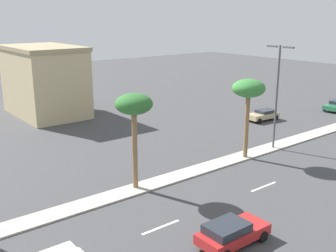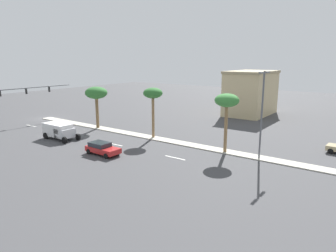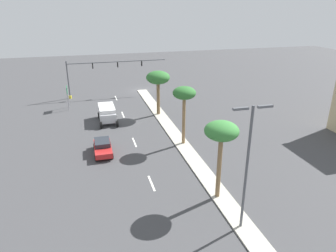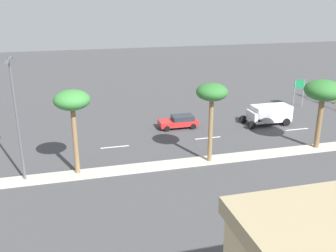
{
  "view_description": "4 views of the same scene",
  "coord_description": "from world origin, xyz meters",
  "px_view_note": "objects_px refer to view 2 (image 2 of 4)",
  "views": [
    {
      "loc": [
        23.19,
        10.53,
        12.51
      ],
      "look_at": [
        -1.24,
        29.79,
        3.95
      ],
      "focal_mm": 43.32,
      "sensor_mm": 36.0,
      "label": 1
    },
    {
      "loc": [
        33.57,
        52.91,
        11.17
      ],
      "look_at": [
        0.63,
        29.12,
        2.3
      ],
      "focal_mm": 33.18,
      "sensor_mm": 36.0,
      "label": 2
    },
    {
      "loc": [
        10.78,
        58.86,
        16.13
      ],
      "look_at": [
        2.68,
        29.37,
        3.98
      ],
      "focal_mm": 33.27,
      "sensor_mm": 36.0,
      "label": 3
    },
    {
      "loc": [
        -29.42,
        37.5,
        14.09
      ],
      "look_at": [
        3.14,
        28.86,
        2.55
      ],
      "focal_mm": 40.57,
      "sensor_mm": 36.0,
      "label": 4
    }
  ],
  "objects_px": {
    "palm_tree_rear": "(227,102)",
    "commercial_building": "(251,93)",
    "street_lamp_front": "(262,108)",
    "sedan_red_front": "(102,148)",
    "box_truck": "(60,131)",
    "traffic_signal_gantry": "(4,101)",
    "palm_tree_mid": "(96,94)",
    "palm_tree_right": "(153,95)"
  },
  "relations": [
    {
      "from": "palm_tree_rear",
      "to": "commercial_building",
      "type": "bearing_deg",
      "value": -164.56
    },
    {
      "from": "street_lamp_front",
      "to": "commercial_building",
      "type": "bearing_deg",
      "value": -156.65
    },
    {
      "from": "sedan_red_front",
      "to": "box_truck",
      "type": "height_order",
      "value": "box_truck"
    },
    {
      "from": "traffic_signal_gantry",
      "to": "palm_tree_mid",
      "type": "height_order",
      "value": "palm_tree_mid"
    },
    {
      "from": "palm_tree_mid",
      "to": "palm_tree_rear",
      "type": "bearing_deg",
      "value": 89.57
    },
    {
      "from": "sedan_red_front",
      "to": "street_lamp_front",
      "type": "bearing_deg",
      "value": 120.47
    },
    {
      "from": "palm_tree_rear",
      "to": "street_lamp_front",
      "type": "xyz_separation_m",
      "value": [
        -0.12,
        4.18,
        -0.35
      ]
    },
    {
      "from": "palm_tree_right",
      "to": "palm_tree_rear",
      "type": "xyz_separation_m",
      "value": [
        0.56,
        11.5,
        -0.02
      ]
    },
    {
      "from": "commercial_building",
      "to": "box_truck",
      "type": "relative_size",
      "value": 2.21
    },
    {
      "from": "palm_tree_mid",
      "to": "palm_tree_right",
      "type": "distance_m",
      "value": 11.28
    },
    {
      "from": "commercial_building",
      "to": "palm_tree_right",
      "type": "xyz_separation_m",
      "value": [
        26.6,
        -4.0,
        1.8
      ]
    },
    {
      "from": "commercial_building",
      "to": "palm_tree_right",
      "type": "bearing_deg",
      "value": -8.56
    },
    {
      "from": "palm_tree_right",
      "to": "street_lamp_front",
      "type": "bearing_deg",
      "value": 88.38
    },
    {
      "from": "commercial_building",
      "to": "sedan_red_front",
      "type": "relative_size",
      "value": 2.83
    },
    {
      "from": "commercial_building",
      "to": "palm_tree_right",
      "type": "height_order",
      "value": "commercial_building"
    },
    {
      "from": "palm_tree_right",
      "to": "commercial_building",
      "type": "bearing_deg",
      "value": 171.44
    },
    {
      "from": "palm_tree_rear",
      "to": "palm_tree_right",
      "type": "bearing_deg",
      "value": -92.81
    },
    {
      "from": "traffic_signal_gantry",
      "to": "palm_tree_right",
      "type": "relative_size",
      "value": 2.54
    },
    {
      "from": "traffic_signal_gantry",
      "to": "commercial_building",
      "type": "height_order",
      "value": "commercial_building"
    },
    {
      "from": "traffic_signal_gantry",
      "to": "box_truck",
      "type": "height_order",
      "value": "traffic_signal_gantry"
    },
    {
      "from": "commercial_building",
      "to": "box_truck",
      "type": "xyz_separation_m",
      "value": [
        34.86,
        -14.26,
        -3.17
      ]
    },
    {
      "from": "palm_tree_rear",
      "to": "sedan_red_front",
      "type": "bearing_deg",
      "value": -51.67
    },
    {
      "from": "street_lamp_front",
      "to": "sedan_red_front",
      "type": "relative_size",
      "value": 2.25
    },
    {
      "from": "palm_tree_right",
      "to": "palm_tree_rear",
      "type": "bearing_deg",
      "value": 87.19
    },
    {
      "from": "traffic_signal_gantry",
      "to": "sedan_red_front",
      "type": "height_order",
      "value": "traffic_signal_gantry"
    },
    {
      "from": "palm_tree_rear",
      "to": "sedan_red_front",
      "type": "xyz_separation_m",
      "value": [
        9.13,
        -11.55,
        -5.42
      ]
    },
    {
      "from": "traffic_signal_gantry",
      "to": "palm_tree_rear",
      "type": "relative_size",
      "value": 2.55
    },
    {
      "from": "palm_tree_rear",
      "to": "street_lamp_front",
      "type": "relative_size",
      "value": 0.72
    },
    {
      "from": "palm_tree_right",
      "to": "palm_tree_rear",
      "type": "relative_size",
      "value": 1.0
    },
    {
      "from": "palm_tree_mid",
      "to": "palm_tree_right",
      "type": "height_order",
      "value": "palm_tree_right"
    },
    {
      "from": "palm_tree_right",
      "to": "box_truck",
      "type": "distance_m",
      "value": 14.07
    },
    {
      "from": "palm_tree_right",
      "to": "street_lamp_front",
      "type": "height_order",
      "value": "street_lamp_front"
    },
    {
      "from": "commercial_building",
      "to": "palm_tree_rear",
      "type": "distance_m",
      "value": 28.24
    },
    {
      "from": "commercial_building",
      "to": "street_lamp_front",
      "type": "bearing_deg",
      "value": 23.35
    },
    {
      "from": "sedan_red_front",
      "to": "box_truck",
      "type": "relative_size",
      "value": 0.78
    },
    {
      "from": "commercial_building",
      "to": "sedan_red_front",
      "type": "xyz_separation_m",
      "value": [
        36.29,
        -4.05,
        -3.65
      ]
    },
    {
      "from": "street_lamp_front",
      "to": "palm_tree_mid",
      "type": "bearing_deg",
      "value": -90.11
    },
    {
      "from": "street_lamp_front",
      "to": "sedan_red_front",
      "type": "xyz_separation_m",
      "value": [
        9.25,
        -15.72,
        -5.07
      ]
    },
    {
      "from": "traffic_signal_gantry",
      "to": "commercial_building",
      "type": "relative_size",
      "value": 1.47
    },
    {
      "from": "palm_tree_mid",
      "to": "street_lamp_front",
      "type": "distance_m",
      "value": 26.94
    },
    {
      "from": "commercial_building",
      "to": "street_lamp_front",
      "type": "height_order",
      "value": "street_lamp_front"
    },
    {
      "from": "palm_tree_rear",
      "to": "street_lamp_front",
      "type": "height_order",
      "value": "street_lamp_front"
    }
  ]
}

